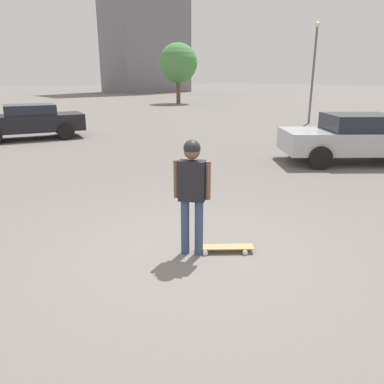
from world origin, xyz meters
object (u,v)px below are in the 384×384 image
at_px(person, 192,185).
at_px(skateboard, 224,247).
at_px(car_parked_far, 29,121).
at_px(car_parked_near, 355,137).

bearing_deg(person, skateboard, 17.24).
height_order(person, car_parked_far, person).
distance_m(person, car_parked_near, 8.04).
height_order(skateboard, car_parked_near, car_parked_near).
bearing_deg(car_parked_near, person, 50.30).
bearing_deg(car_parked_far, person, 96.17).
bearing_deg(skateboard, car_parked_far, -57.23).
xyz_separation_m(person, car_parked_far, (12.73, -1.58, -0.30)).
relative_size(skateboard, car_parked_near, 0.18).
bearing_deg(skateboard, person, 4.57).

